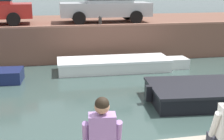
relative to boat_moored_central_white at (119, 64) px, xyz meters
name	(u,v)px	position (x,y,z in m)	size (l,w,h in m)	color
ground_plane	(99,99)	(-1.35, -3.13, -0.25)	(400.00, 400.00, 0.00)	#384C47
far_quay_wall	(75,35)	(-1.35, 4.43, 0.55)	(60.00, 6.00, 1.60)	brown
far_wall_coping	(81,26)	(-1.35, 1.55, 1.39)	(60.00, 0.24, 0.08)	#925F4C
boat_moored_central_white	(119,64)	(0.00, 0.00, 0.00)	(5.37, 1.61, 0.50)	white
car_centre_silver	(106,4)	(0.08, 3.24, 2.20)	(4.35, 2.06, 1.54)	#B7BABC
mooring_bollard_mid	(100,21)	(-0.48, 1.68, 1.59)	(0.15, 0.15, 0.45)	#2D2B28
person_seated_left	(102,137)	(-2.11, -8.15, 1.09)	(0.56, 0.56, 0.97)	#282833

